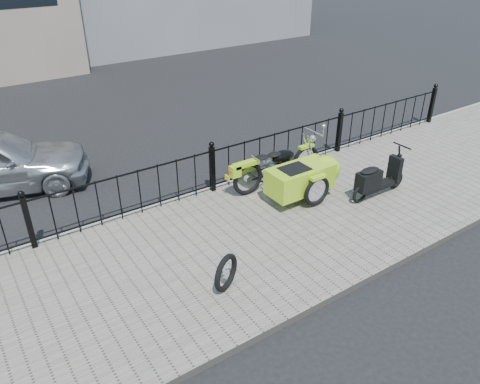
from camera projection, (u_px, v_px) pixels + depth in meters
ground at (249, 224)px, 8.68m from camera, size 120.00×120.00×0.00m
sidewalk at (266, 234)px, 8.29m from camera, size 30.00×3.80×0.12m
curb at (210, 190)px, 9.69m from camera, size 30.00×0.10×0.12m
iron_fence at (212, 170)px, 9.33m from camera, size 14.11×0.11×1.08m
motorcycle_sidecar at (302, 173)px, 9.18m from camera, size 2.28×1.48×0.98m
scooter at (376, 180)px, 9.16m from camera, size 1.43×0.42×0.97m
spare_tire at (226, 273)px, 6.80m from camera, size 0.56×0.34×0.58m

